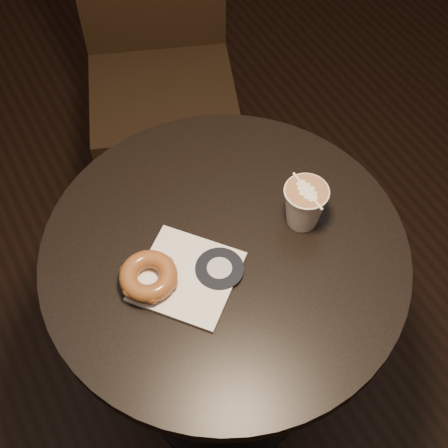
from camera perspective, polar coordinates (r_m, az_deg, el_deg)
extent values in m
plane|color=black|center=(1.85, 0.04, -14.69)|extent=(4.50, 4.50, 0.00)
cylinder|color=black|center=(1.19, 0.06, -2.70)|extent=(0.70, 0.70, 0.03)
cylinder|color=black|center=(1.51, 0.05, -9.97)|extent=(0.07, 0.07, 0.70)
cylinder|color=black|center=(1.84, 0.04, -14.59)|extent=(0.44, 0.44, 0.02)
cube|color=black|center=(1.85, -5.64, 11.84)|extent=(0.54, 0.54, 0.04)
cylinder|color=black|center=(1.92, -9.92, 2.50)|extent=(0.04, 0.04, 0.47)
cylinder|color=black|center=(1.92, 0.62, 3.68)|extent=(0.04, 0.04, 0.47)
cylinder|color=black|center=(2.15, -10.27, 10.00)|extent=(0.04, 0.04, 0.47)
cylinder|color=black|center=(2.15, -0.73, 11.06)|extent=(0.04, 0.04, 0.47)
cube|color=white|center=(1.14, -3.41, -4.81)|extent=(0.24, 0.24, 0.01)
torus|color=brown|center=(1.12, -6.93, -4.76)|extent=(0.11, 0.11, 0.03)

